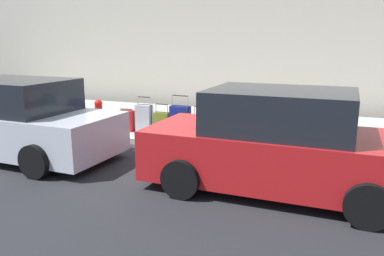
% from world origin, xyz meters
% --- Properties ---
extents(ground_plane, '(40.00, 40.00, 0.00)m').
position_xyz_m(ground_plane, '(0.00, 0.00, 0.00)').
color(ground_plane, black).
extents(sidewalk_curb, '(18.00, 5.00, 0.14)m').
position_xyz_m(sidewalk_curb, '(0.00, -2.50, 0.07)').
color(sidewalk_curb, '#9E9B93').
rests_on(sidewalk_curb, ground_plane).
extents(suitcase_silver_0, '(0.49, 0.26, 0.86)m').
position_xyz_m(suitcase_silver_0, '(-3.09, -0.66, 0.46)').
color(suitcase_silver_0, '#9EA0A8').
rests_on(suitcase_silver_0, sidewalk_curb).
extents(suitcase_red_1, '(0.42, 0.22, 1.02)m').
position_xyz_m(suitcase_red_1, '(-2.54, -0.66, 0.53)').
color(suitcase_red_1, red).
rests_on(suitcase_red_1, sidewalk_curb).
extents(suitcase_maroon_2, '(0.50, 0.26, 0.88)m').
position_xyz_m(suitcase_maroon_2, '(-1.98, -0.76, 0.42)').
color(suitcase_maroon_2, maroon).
rests_on(suitcase_maroon_2, sidewalk_curb).
extents(suitcase_teal_3, '(0.46, 0.23, 0.83)m').
position_xyz_m(suitcase_teal_3, '(-1.40, -0.66, 0.53)').
color(suitcase_teal_3, '#0F606B').
rests_on(suitcase_teal_3, sidewalk_curb).
extents(suitcase_black_4, '(0.44, 0.24, 0.81)m').
position_xyz_m(suitcase_black_4, '(-0.85, -0.61, 0.40)').
color(suitcase_black_4, black).
rests_on(suitcase_black_4, sidewalk_curb).
extents(suitcase_navy_5, '(0.50, 0.28, 1.04)m').
position_xyz_m(suitcase_navy_5, '(-0.28, -0.62, 0.53)').
color(suitcase_navy_5, navy).
rests_on(suitcase_navy_5, sidewalk_curb).
extents(suitcase_olive_6, '(0.39, 0.21, 0.79)m').
position_xyz_m(suitcase_olive_6, '(0.26, -0.72, 0.42)').
color(suitcase_olive_6, '#59601E').
rests_on(suitcase_olive_6, sidewalk_curb).
extents(suitcase_silver_7, '(0.41, 0.26, 0.94)m').
position_xyz_m(suitcase_silver_7, '(0.77, -0.72, 0.50)').
color(suitcase_silver_7, '#9EA0A8').
rests_on(suitcase_silver_7, sidewalk_curb).
extents(suitcase_red_8, '(0.41, 0.28, 0.60)m').
position_xyz_m(suitcase_red_8, '(1.28, -0.70, 0.41)').
color(suitcase_red_8, red).
rests_on(suitcase_red_8, sidewalk_curb).
extents(fire_hydrant, '(0.39, 0.21, 0.79)m').
position_xyz_m(fire_hydrant, '(2.12, -0.69, 0.55)').
color(fire_hydrant, red).
rests_on(fire_hydrant, sidewalk_curb).
extents(bollard_post, '(0.14, 0.14, 0.69)m').
position_xyz_m(bollard_post, '(2.73, -0.54, 0.48)').
color(bollard_post, brown).
rests_on(bollard_post, sidewalk_curb).
extents(parking_meter, '(0.12, 0.09, 1.27)m').
position_xyz_m(parking_meter, '(-4.19, -0.94, 0.97)').
color(parking_meter, slate).
rests_on(parking_meter, sidewalk_curb).
extents(parked_car_red_0, '(4.43, 2.16, 1.70)m').
position_xyz_m(parked_car_red_0, '(-3.01, 1.72, 0.79)').
color(parked_car_red_0, '#AD1619').
rests_on(parked_car_red_0, ground_plane).
extents(parked_car_silver_1, '(4.57, 2.22, 1.67)m').
position_xyz_m(parked_car_silver_1, '(2.56, 1.72, 0.78)').
color(parked_car_silver_1, '#B2B5BA').
rests_on(parked_car_silver_1, ground_plane).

